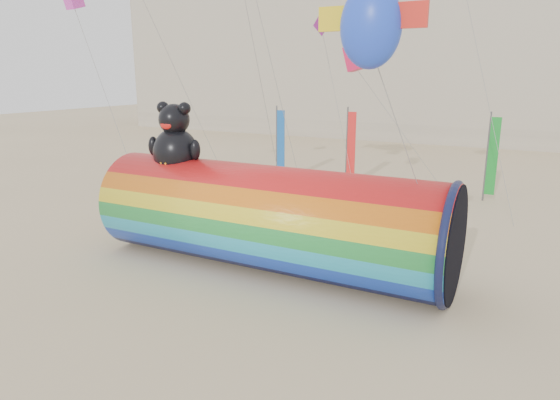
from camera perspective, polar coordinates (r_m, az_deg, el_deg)
The scene contains 6 objects.
ground at distance 19.58m, azimuth -3.38°, elevation -7.62°, with size 160.00×160.00×0.00m, color #CCB58C.
hotel_building at distance 65.17m, azimuth 8.97°, elevation 16.74°, with size 60.40×15.40×20.60m.
windsock_assembly at distance 18.88m, azimuth -1.37°, elevation -1.72°, with size 13.67×4.16×6.30m.
kite_handler at distance 18.50m, azimuth 16.19°, elevation -6.63°, with size 0.63×0.42×1.74m, color #54575C.
fabric_bundle at distance 17.88m, azimuth 14.55°, elevation -9.67°, with size 2.62×1.35×0.41m.
festival_banners at distance 32.46m, azimuth 9.97°, elevation 5.80°, with size 13.96×1.07×5.20m.
Camera 1 is at (9.49, -15.50, 7.28)m, focal length 32.00 mm.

